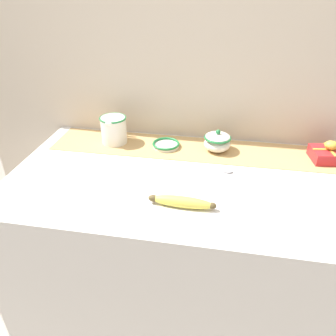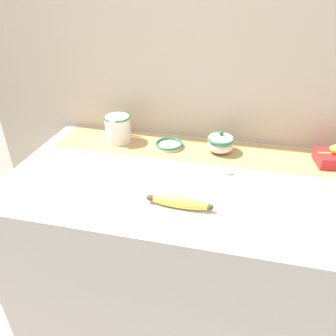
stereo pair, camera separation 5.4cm
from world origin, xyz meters
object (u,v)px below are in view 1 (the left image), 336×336
at_px(gift_box, 329,154).
at_px(banana, 182,202).
at_px(sugar_bowl, 217,142).
at_px(small_dish, 166,145).
at_px(cream_pitcher, 114,129).
at_px(spoon, 226,171).

bearing_deg(gift_box, banana, -142.94).
relative_size(sugar_bowl, gift_box, 0.77).
relative_size(sugar_bowl, small_dish, 0.95).
relative_size(small_dish, gift_box, 0.81).
bearing_deg(small_dish, gift_box, -0.01).
xyz_separation_m(cream_pitcher, banana, (0.36, -0.41, -0.05)).
height_order(cream_pitcher, banana, cream_pitcher).
distance_m(sugar_bowl, spoon, 0.18).
xyz_separation_m(small_dish, spoon, (0.26, -0.16, -0.01)).
xyz_separation_m(small_dish, banana, (0.13, -0.41, 0.01)).
bearing_deg(small_dish, sugar_bowl, 1.25).
height_order(cream_pitcher, gift_box, cream_pitcher).
relative_size(cream_pitcher, spoon, 0.91).
bearing_deg(sugar_bowl, spoon, -75.64).
relative_size(cream_pitcher, banana, 0.61).
xyz_separation_m(cream_pitcher, gift_box, (0.90, -0.01, -0.04)).
height_order(small_dish, gift_box, gift_box).
bearing_deg(gift_box, sugar_bowl, 179.37).
height_order(banana, spoon, banana).
bearing_deg(gift_box, small_dish, 179.99).
bearing_deg(gift_box, spoon, -158.42).
bearing_deg(spoon, small_dish, 154.34).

